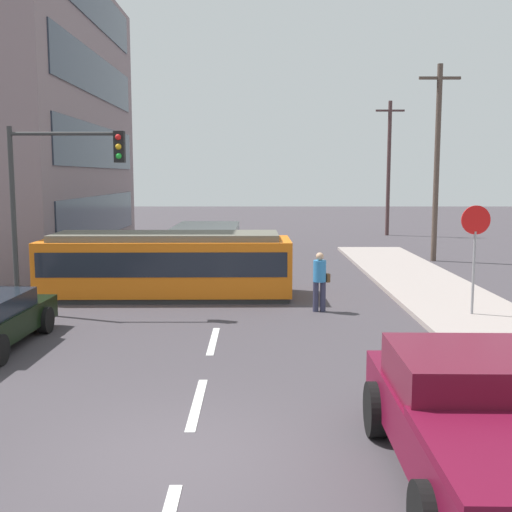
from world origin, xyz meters
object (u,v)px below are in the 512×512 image
at_px(stop_sign, 474,237).
at_px(parked_sedan_far, 87,260).
at_px(streetcar_tram, 166,264).
at_px(city_bus, 205,245).
at_px(pedestrian_crossing, 319,278).
at_px(pickup_truck_parked, 480,423).
at_px(utility_pole_mid, 436,160).
at_px(utility_pole_far, 388,166).
at_px(traffic_light_mast, 57,183).

bearing_deg(stop_sign, parked_sedan_far, 149.76).
relative_size(streetcar_tram, parked_sedan_far, 1.70).
height_order(streetcar_tram, city_bus, streetcar_tram).
distance_m(pedestrian_crossing, parked_sedan_far, 10.20).
relative_size(streetcar_tram, pickup_truck_parked, 1.54).
distance_m(stop_sign, utility_pole_mid, 11.91).
xyz_separation_m(city_bus, stop_sign, (7.75, -8.62, 1.16)).
distance_m(pickup_truck_parked, utility_pole_far, 33.42).
distance_m(city_bus, pedestrian_crossing, 8.58).
bearing_deg(pickup_truck_parked, pedestrian_crossing, 95.47).
relative_size(parked_sedan_far, utility_pole_far, 0.54).
height_order(streetcar_tram, parked_sedan_far, streetcar_tram).
distance_m(streetcar_tram, pickup_truck_parked, 13.33).
relative_size(pickup_truck_parked, utility_pole_mid, 0.59).
relative_size(stop_sign, traffic_light_mast, 0.56).
bearing_deg(parked_sedan_far, pickup_truck_parked, -60.51).
bearing_deg(pedestrian_crossing, streetcar_tram, 154.59).
bearing_deg(utility_pole_far, stop_sign, -96.42).
relative_size(city_bus, traffic_light_mast, 1.02).
bearing_deg(traffic_light_mast, pedestrian_crossing, 1.13).
distance_m(pickup_truck_parked, parked_sedan_far, 18.48).
bearing_deg(utility_pole_mid, utility_pole_far, 87.85).
bearing_deg(traffic_light_mast, parked_sedan_far, 98.70).
height_order(city_bus, pedestrian_crossing, city_bus).
distance_m(parked_sedan_far, utility_pole_mid, 15.47).
bearing_deg(pickup_truck_parked, stop_sign, 71.55).
bearing_deg(traffic_light_mast, pickup_truck_parked, -50.32).
xyz_separation_m(stop_sign, utility_pole_far, (2.67, 23.71, 2.21)).
bearing_deg(utility_pole_mid, pickup_truck_parked, -104.29).
bearing_deg(streetcar_tram, pickup_truck_parked, -65.47).
bearing_deg(utility_pole_far, streetcar_tram, -118.54).
height_order(streetcar_tram, utility_pole_mid, utility_pole_mid).
bearing_deg(stop_sign, streetcar_tram, 160.07).
bearing_deg(city_bus, stop_sign, -48.03).
bearing_deg(city_bus, traffic_light_mast, -113.40).
relative_size(streetcar_tram, utility_pole_mid, 0.90).
bearing_deg(utility_pole_far, pickup_truck_parked, -99.84).
distance_m(parked_sedan_far, traffic_light_mast, 7.01).
height_order(pedestrian_crossing, pickup_truck_parked, pedestrian_crossing).
relative_size(traffic_light_mast, utility_pole_mid, 0.60).
relative_size(utility_pole_mid, utility_pole_far, 1.02).
distance_m(streetcar_tram, city_bus, 5.58).
xyz_separation_m(pickup_truck_parked, utility_pole_mid, (5.22, 20.50, 3.68)).
xyz_separation_m(utility_pole_mid, utility_pole_far, (0.46, 12.24, -0.07)).
distance_m(streetcar_tram, parked_sedan_far, 5.35).
height_order(traffic_light_mast, utility_pole_mid, utility_pole_mid).
relative_size(pedestrian_crossing, pickup_truck_parked, 0.33).
distance_m(streetcar_tram, utility_pole_far, 23.71).
height_order(parked_sedan_far, stop_sign, stop_sign).
bearing_deg(pickup_truck_parked, utility_pole_far, 80.16).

